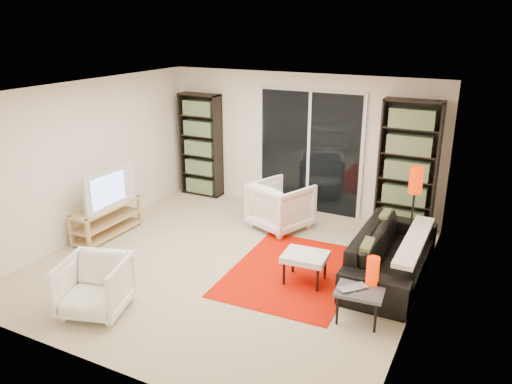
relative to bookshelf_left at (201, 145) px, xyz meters
The scene contains 20 objects.
floor 3.19m from the bookshelf_left, 50.10° to the right, with size 5.00×5.00×0.00m, color beige.
wall_back 1.97m from the bookshelf_left, ahead, with size 5.00×0.02×2.40m, color white.
wall_front 5.22m from the bookshelf_left, 68.02° to the right, with size 5.00×0.02×2.40m, color white.
wall_left 2.41m from the bookshelf_left, 103.27° to the right, with size 0.02×5.00×2.40m, color white.
wall_right 5.03m from the bookshelf_left, 27.66° to the right, with size 0.02×5.00×2.40m, color white.
ceiling 3.36m from the bookshelf_left, 50.10° to the right, with size 5.00×5.00×0.02m, color white.
sliding_door 2.16m from the bookshelf_left, ahead, with size 1.92×0.08×2.16m.
bookshelf_left is the anchor object (origin of this frame).
bookshelf_right 3.85m from the bookshelf_left, ahead, with size 0.90×0.30×2.10m.
tv_stand 2.49m from the bookshelf_left, 96.05° to the right, with size 0.40×1.24×0.50m.
tv 2.39m from the bookshelf_left, 95.57° to the right, with size 1.03×0.13×0.59m, color black.
rug 3.72m from the bookshelf_left, 37.59° to the right, with size 1.60×2.16×0.01m, color red.
sofa 4.42m from the bookshelf_left, 22.63° to the right, with size 2.16×0.85×0.63m, color black.
armchair_back 2.32m from the bookshelf_left, 22.83° to the right, with size 0.83×0.85×0.78m, color white.
armchair_front 4.32m from the bookshelf_left, 74.17° to the right, with size 0.71×0.73×0.67m, color white.
ottoman 3.93m from the bookshelf_left, 37.60° to the right, with size 0.59×0.49×0.40m.
side_table 4.92m from the bookshelf_left, 36.11° to the right, with size 0.57×0.57×0.40m.
laptop 4.95m from the bookshelf_left, 37.38° to the right, with size 0.33×0.22×0.03m, color silver.
table_lamp 4.88m from the bookshelf_left, 34.20° to the right, with size 0.14×0.14×0.32m, color red.
floor_lamp 4.28m from the bookshelf_left, 14.20° to the right, with size 0.20×0.20×1.35m.
Camera 1 is at (3.16, -5.47, 3.23)m, focal length 35.00 mm.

